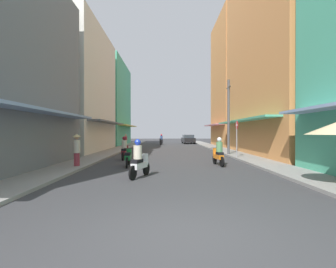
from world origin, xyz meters
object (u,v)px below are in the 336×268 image
pedestrian_far (126,141)px  street_sign_no_entry (237,134)px  parked_car (188,139)px  pedestrian_foreground (77,149)px  motorbike_white (140,160)px  motorbike_green (128,157)px  motorbike_maroon (125,149)px  motorbike_orange (218,153)px  utility_pole (229,117)px  motorbike_black (161,140)px

pedestrian_far → street_sign_no_entry: (9.70, -12.37, 0.90)m
parked_car → pedestrian_foreground: 28.84m
motorbike_white → pedestrian_far: 19.78m
motorbike_green → motorbike_maroon: size_ratio=1.00×
parked_car → motorbike_white: bearing=-98.7°
motorbike_white → street_sign_no_entry: size_ratio=0.65×
motorbike_orange → utility_pole: bearing=71.1°
motorbike_orange → street_sign_no_entry: street_sign_no_entry is taller
motorbike_orange → street_sign_no_entry: bearing=59.8°
motorbike_orange → pedestrian_far: (-7.71, 15.81, 0.11)m
motorbike_green → motorbike_white: 3.50m
motorbike_maroon → parked_car: bearing=75.0°
motorbike_green → pedestrian_foreground: 2.68m
pedestrian_foreground → street_sign_no_entry: size_ratio=0.67×
street_sign_no_entry → pedestrian_foreground: bearing=-155.3°
motorbike_green → motorbike_orange: size_ratio=1.00×
utility_pole → street_sign_no_entry: (-0.10, -2.70, -1.38)m
street_sign_no_entry → motorbike_maroon: bearing=-177.0°
motorbike_green → motorbike_black: bearing=86.8°
motorbike_maroon → utility_pole: (7.78, 3.10, 2.39)m
motorbike_black → pedestrian_foreground: (-3.86, -23.86, 0.29)m
street_sign_no_entry → utility_pole: bearing=87.9°
motorbike_white → street_sign_no_entry: 9.30m
motorbike_white → motorbike_black: bearing=89.3°
motorbike_black → pedestrian_foreground: bearing=-99.2°
motorbike_white → pedestrian_foreground: 4.45m
motorbike_white → pedestrian_foreground: size_ratio=0.98×
motorbike_maroon → utility_pole: utility_pole is taller
motorbike_maroon → pedestrian_far: (-2.02, 12.78, 0.11)m
motorbike_white → parked_car: bearing=81.3°
parked_car → street_sign_no_entry: street_sign_no_entry is taller
motorbike_maroon → utility_pole: 8.71m
motorbike_green → motorbike_black: 23.24m
motorbike_black → motorbike_orange: bearing=-81.0°
motorbike_maroon → pedestrian_foreground: 4.36m
motorbike_orange → motorbike_maroon: 6.44m
motorbike_green → street_sign_no_entry: 7.97m
motorbike_orange → motorbike_black: same height
motorbike_black → pedestrian_far: 8.20m
motorbike_black → pedestrian_foreground: 24.17m
motorbike_green → motorbike_black: (1.31, 23.20, 0.20)m
motorbike_orange → parked_car: size_ratio=0.43×
parked_car → street_sign_no_entry: bearing=-86.7°
motorbike_orange → motorbike_white: 5.38m
motorbike_orange → motorbike_maroon: same height
motorbike_white → pedestrian_far: size_ratio=1.06×
motorbike_maroon → motorbike_orange: bearing=-28.0°
motorbike_orange → motorbike_black: bearing=99.0°
pedestrian_foreground → parked_car: bearing=73.6°
motorbike_green → utility_pole: 9.87m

